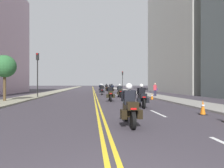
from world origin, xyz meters
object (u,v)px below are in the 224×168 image
at_px(motorcycle_4, 102,90).
at_px(motorcycle_1, 142,98).
at_px(motorcycle_5, 112,89).
at_px(traffic_light_near, 37,67).
at_px(motorcycle_3, 120,92).
at_px(street_tree_0, 5,67).
at_px(motorcycle_0, 130,108).
at_px(motorcycle_7, 107,88).
at_px(traffic_cone_2, 152,96).
at_px(pedestrian_0, 155,90).
at_px(motorcycle_6, 100,89).
at_px(traffic_cone_1, 203,107).
at_px(motorcycle_2, 110,94).
at_px(traffic_light_far, 123,77).

bearing_deg(motorcycle_4, motorcycle_1, -80.11).
height_order(motorcycle_5, traffic_light_near, traffic_light_near).
bearing_deg(motorcycle_4, motorcycle_3, -68.77).
relative_size(traffic_light_near, street_tree_0, 1.25).
bearing_deg(motorcycle_1, motorcycle_3, 93.20).
xyz_separation_m(motorcycle_0, motorcycle_7, (1.86, 36.86, 0.02)).
distance_m(motorcycle_1, motorcycle_3, 10.20).
bearing_deg(motorcycle_7, traffic_cone_2, -87.04).
bearing_deg(pedestrian_0, motorcycle_7, 132.94).
height_order(motorcycle_5, traffic_cone_2, motorcycle_5).
xyz_separation_m(traffic_cone_2, pedestrian_0, (1.66, 4.08, 0.54)).
relative_size(motorcycle_6, traffic_light_near, 0.43).
bearing_deg(traffic_cone_1, motorcycle_0, -152.52).
bearing_deg(motorcycle_3, traffic_light_near, 176.60).
bearing_deg(motorcycle_5, motorcycle_6, 112.59).
bearing_deg(motorcycle_6, street_tree_0, -112.55).
height_order(motorcycle_5, traffic_cone_1, motorcycle_5).
xyz_separation_m(motorcycle_2, traffic_light_far, (5.38, 27.10, 2.48)).
bearing_deg(motorcycle_7, motorcycle_3, -93.31).
relative_size(motorcycle_5, motorcycle_7, 1.01).
distance_m(traffic_cone_1, traffic_light_near, 18.52).
height_order(motorcycle_2, motorcycle_3, motorcycle_3).
height_order(traffic_light_near, pedestrian_0, traffic_light_near).
bearing_deg(traffic_cone_2, motorcycle_1, -112.87).
bearing_deg(traffic_light_far, motorcycle_3, -99.72).
relative_size(motorcycle_3, traffic_light_far, 0.46).
bearing_deg(pedestrian_0, motorcycle_6, 141.81).
distance_m(motorcycle_0, pedestrian_0, 17.20).
bearing_deg(motorcycle_2, traffic_cone_1, -62.63).
bearing_deg(motorcycle_3, traffic_cone_1, -81.66).
height_order(motorcycle_0, traffic_light_near, traffic_light_near).
distance_m(motorcycle_4, traffic_light_far, 17.49).
height_order(traffic_cone_1, traffic_cone_2, traffic_cone_1).
bearing_deg(motorcycle_3, pedestrian_0, 1.68).
height_order(motorcycle_0, street_tree_0, street_tree_0).
bearing_deg(traffic_light_far, motorcycle_2, -101.22).
bearing_deg(motorcycle_5, motorcycle_4, -107.95).
bearing_deg(traffic_light_near, motorcycle_1, -47.60).
height_order(traffic_cone_2, traffic_light_near, traffic_light_near).
xyz_separation_m(motorcycle_4, street_tree_0, (-9.06, -10.66, 2.45)).
xyz_separation_m(motorcycle_6, traffic_light_far, (5.36, 5.95, 2.46)).
xyz_separation_m(motorcycle_5, traffic_cone_1, (2.19, -24.58, -0.28)).
relative_size(motorcycle_3, pedestrian_0, 1.23).
height_order(motorcycle_3, pedestrian_0, pedestrian_0).
distance_m(motorcycle_5, traffic_light_near, 14.80).
height_order(motorcycle_1, motorcycle_3, motorcycle_1).
distance_m(motorcycle_7, traffic_cone_1, 34.72).
bearing_deg(motorcycle_1, motorcycle_7, 93.03).
xyz_separation_m(motorcycle_5, motorcycle_7, (-0.21, 10.06, 0.02)).
bearing_deg(traffic_light_near, motorcycle_2, -34.22).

